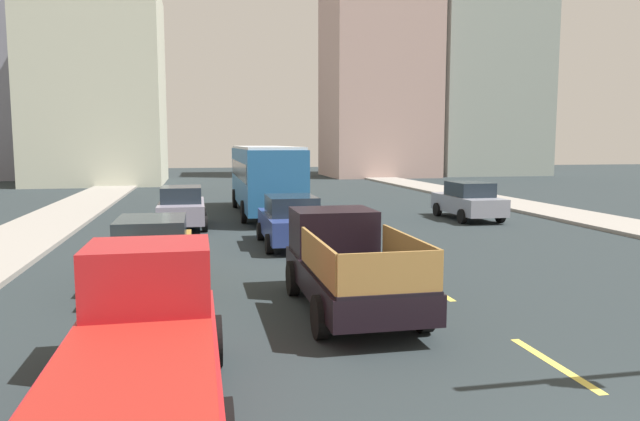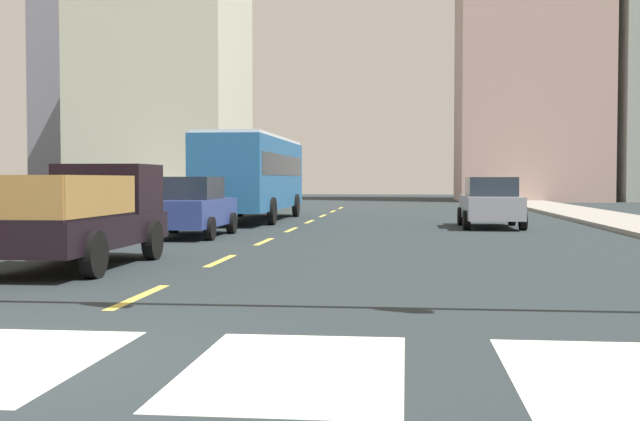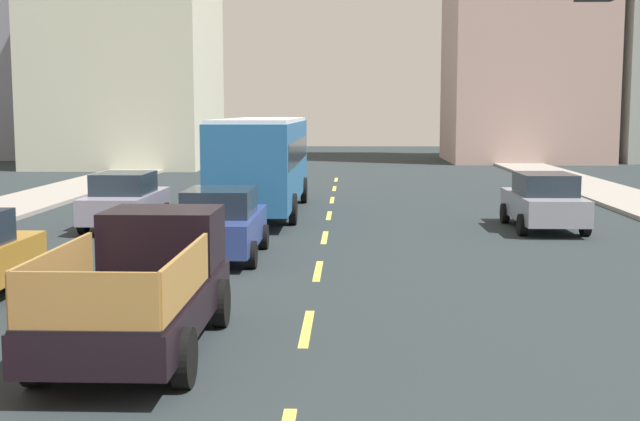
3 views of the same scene
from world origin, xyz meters
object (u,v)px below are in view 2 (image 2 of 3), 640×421
(sedan_mid, at_px, (490,202))
(pickup_stakebed, at_px, (85,216))
(sedan_near_right, at_px, (126,201))
(city_bus, at_px, (253,172))
(sedan_far, at_px, (190,207))

(sedan_mid, bearing_deg, pickup_stakebed, -126.66)
(sedan_near_right, bearing_deg, city_bus, 47.51)
(sedan_near_right, height_order, sedan_far, same)
(pickup_stakebed, distance_m, city_bus, 16.70)
(city_bus, height_order, sedan_near_right, city_bus)
(pickup_stakebed, height_order, sedan_near_right, pickup_stakebed)
(sedan_far, xyz_separation_m, sedan_mid, (9.02, 5.29, 0.00))
(sedan_near_right, bearing_deg, sedan_mid, 2.72)
(city_bus, height_order, sedan_mid, city_bus)
(pickup_stakebed, xyz_separation_m, sedan_far, (-0.01, 7.62, -0.08))
(pickup_stakebed, height_order, city_bus, city_bus)
(city_bus, distance_m, sedan_far, 9.12)
(city_bus, xyz_separation_m, sedan_far, (-0.10, -9.05, -1.09))
(sedan_far, bearing_deg, pickup_stakebed, -89.82)
(sedan_mid, bearing_deg, sedan_near_right, 178.90)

